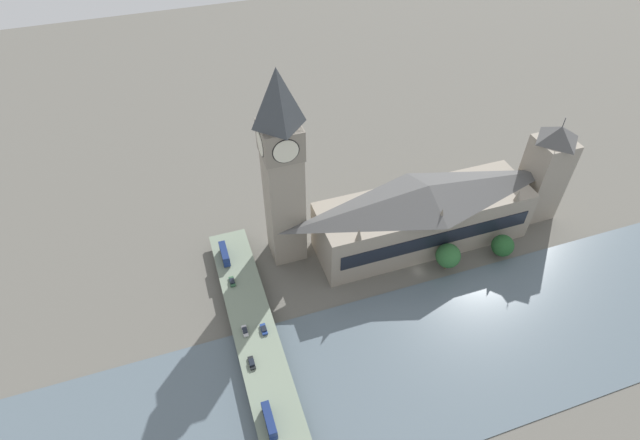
# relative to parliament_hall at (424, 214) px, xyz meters

# --- Properties ---
(ground_plane) EXTENTS (600.00, 600.00, 0.00)m
(ground_plane) POSITION_rel_parliament_hall_xyz_m (-15.24, 8.00, -14.29)
(ground_plane) COLOR #605E56
(river_water) EXTENTS (58.82, 360.00, 0.30)m
(river_water) POSITION_rel_parliament_hall_xyz_m (-50.65, 8.00, -14.14)
(river_water) COLOR slate
(river_water) RESTS_ON ground_plane
(parliament_hall) EXTENTS (24.94, 85.23, 28.77)m
(parliament_hall) POSITION_rel_parliament_hall_xyz_m (0.00, 0.00, 0.00)
(parliament_hall) COLOR gray
(parliament_hall) RESTS_ON ground_plane
(clock_tower) EXTENTS (13.99, 13.99, 79.34)m
(clock_tower) POSITION_rel_parliament_hall_xyz_m (11.08, 53.00, 27.85)
(clock_tower) COLOR gray
(clock_tower) RESTS_ON ground_plane
(victoria_tower) EXTENTS (14.12, 14.12, 47.55)m
(victoria_tower) POSITION_rel_parliament_hall_xyz_m (0.06, -53.68, 7.49)
(victoria_tower) COLOR gray
(victoria_tower) RESTS_ON ground_plane
(road_bridge) EXTENTS (149.63, 14.48, 4.84)m
(road_bridge) POSITION_rel_parliament_hall_xyz_m (-50.65, 74.62, -10.37)
(road_bridge) COLOR #5D6A59
(road_bridge) RESTS_ON ground_plane
(double_decker_bus_lead) EXTENTS (10.15, 2.59, 4.75)m
(double_decker_bus_lead) POSITION_rel_parliament_hall_xyz_m (10.65, 77.76, -6.83)
(double_decker_bus_lead) COLOR navy
(double_decker_bus_lead) RESTS_ON road_bridge
(double_decker_bus_mid) EXTENTS (10.32, 2.49, 4.60)m
(double_decker_bus_mid) POSITION_rel_parliament_hall_xyz_m (-57.62, 77.68, -6.91)
(double_decker_bus_mid) COLOR navy
(double_decker_bus_mid) RESTS_ON road_bridge
(car_northbound_lead) EXTENTS (4.39, 1.76, 1.49)m
(car_northbound_lead) POSITION_rel_parliament_hall_xyz_m (-24.47, 77.72, -8.72)
(car_northbound_lead) COLOR silver
(car_northbound_lead) RESTS_ON road_bridge
(car_northbound_mid) EXTENTS (4.71, 1.79, 1.47)m
(car_northbound_mid) POSITION_rel_parliament_hall_xyz_m (-36.90, 78.25, -8.72)
(car_northbound_mid) COLOR black
(car_northbound_mid) RESTS_ON road_bridge
(car_northbound_tail) EXTENTS (4.68, 1.89, 1.37)m
(car_northbound_tail) POSITION_rel_parliament_hall_xyz_m (-2.07, 77.60, -8.77)
(car_northbound_tail) COLOR #2D5638
(car_northbound_tail) RESTS_ON road_bridge
(car_southbound_lead) EXTENTS (4.34, 1.88, 1.37)m
(car_southbound_lead) POSITION_rel_parliament_hall_xyz_m (-25.83, 71.57, -8.75)
(car_southbound_lead) COLOR navy
(car_southbound_lead) RESTS_ON road_bridge
(tree_embankment_near) EXTENTS (9.47, 9.47, 11.97)m
(tree_embankment_near) POSITION_rel_parliament_hall_xyz_m (-17.30, -2.64, -7.06)
(tree_embankment_near) COLOR brown
(tree_embankment_near) RESTS_ON ground_plane
(tree_embankment_mid) EXTENTS (8.72, 8.72, 10.16)m
(tree_embankment_mid) POSITION_rel_parliament_hall_xyz_m (-18.26, -26.44, -8.50)
(tree_embankment_mid) COLOR brown
(tree_embankment_mid) RESTS_ON ground_plane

